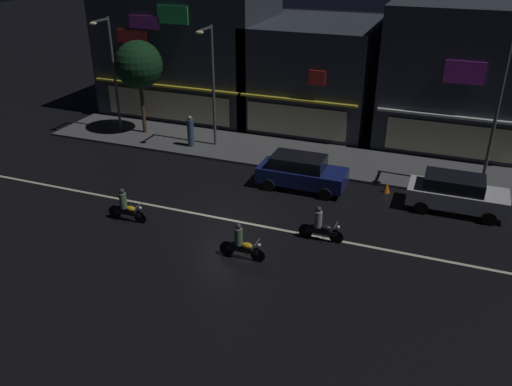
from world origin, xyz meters
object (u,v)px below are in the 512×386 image
motorcycle_lead (241,244)px  motorcycle_following (320,226)px  streetlamp_west (111,66)px  traffic_cone (387,187)px  streetlamp_mid (211,77)px  parked_car_near_kerb (301,172)px  parked_car_trailing (456,193)px  motorcycle_opposite_lane (126,207)px  pedestrian_on_sidewalk (191,132)px  streetlamp_east (501,96)px

motorcycle_lead → motorcycle_following: bearing=-131.1°
streetlamp_west → traffic_cone: 17.71m
streetlamp_mid → parked_car_near_kerb: (6.32, -3.35, -3.32)m
parked_car_trailing → motorcycle_following: 6.91m
parked_car_trailing → motorcycle_opposite_lane: 14.75m
motorcycle_lead → streetlamp_west: bearing=-34.6°
streetlamp_west → traffic_cone: size_ratio=12.50×
pedestrian_on_sidewalk → motorcycle_lead: pedestrian_on_sidewalk is taller
streetlamp_west → streetlamp_east: bearing=-2.2°
pedestrian_on_sidewalk → parked_car_near_kerb: size_ratio=0.43×
streetlamp_east → motorcycle_following: streetlamp_east is taller
motorcycle_opposite_lane → streetlamp_east: bearing=-153.8°
streetlamp_mid → motorcycle_lead: 12.37m
streetlamp_mid → traffic_cone: (10.37, -2.34, -3.91)m
streetlamp_west → traffic_cone: (17.08, -2.56, -3.94)m
traffic_cone → motorcycle_following: bearing=-109.2°
streetlamp_mid → motorcycle_opposite_lane: (0.11, -9.26, -3.55)m
pedestrian_on_sidewalk → parked_car_trailing: bearing=-14.5°
streetlamp_east → parked_car_trailing: size_ratio=1.86×
traffic_cone → pedestrian_on_sidewalk: bearing=170.9°
streetlamp_mid → streetlamp_east: 14.72m
streetlamp_mid → parked_car_trailing: size_ratio=1.59×
pedestrian_on_sidewalk → motorcycle_lead: size_ratio=0.97×
motorcycle_lead → motorcycle_opposite_lane: same height
traffic_cone → motorcycle_lead: bearing=-119.2°
motorcycle_lead → traffic_cone: (4.41, 7.90, -0.36)m
traffic_cone → parked_car_near_kerb: bearing=-166.0°
parked_car_near_kerb → motorcycle_lead: bearing=87.0°
parked_car_trailing → motorcycle_lead: size_ratio=2.26×
parked_car_trailing → traffic_cone: bearing=166.2°
traffic_cone → streetlamp_west: bearing=171.5°
parked_car_trailing → traffic_cone: (-3.15, 0.77, -0.59)m
pedestrian_on_sidewalk → traffic_cone: size_ratio=3.34×
streetlamp_west → parked_car_near_kerb: streetlamp_west is taller
parked_car_near_kerb → parked_car_trailing: same height
pedestrian_on_sidewalk → motorcycle_opposite_lane: bearing=-85.7°
motorcycle_opposite_lane → motorcycle_following: bearing=-174.7°
streetlamp_west → streetlamp_east: size_ratio=0.86×
streetlamp_west → parked_car_near_kerb: bearing=-15.3°
parked_car_near_kerb → parked_car_trailing: (7.21, 0.23, 0.00)m
parked_car_near_kerb → traffic_cone: parked_car_near_kerb is taller
parked_car_trailing → motorcycle_following: (-5.06, -4.71, -0.24)m
parked_car_near_kerb → motorcycle_following: parked_car_near_kerb is taller
streetlamp_west → motorcycle_lead: bearing=-39.5°
streetlamp_east → pedestrian_on_sidewalk: streetlamp_east is taller
pedestrian_on_sidewalk → traffic_cone: 11.76m
parked_car_near_kerb → streetlamp_mid: bearing=-28.0°
motorcycle_following → traffic_cone: motorcycle_following is taller
motorcycle_opposite_lane → traffic_cone: bearing=-150.5°
pedestrian_on_sidewalk → motorcycle_following: 12.15m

